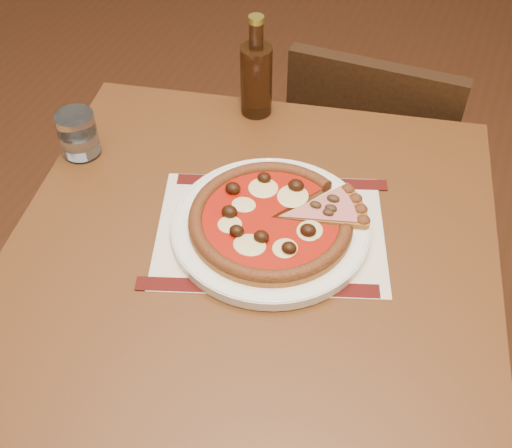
# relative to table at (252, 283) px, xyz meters

# --- Properties ---
(table) EXTENTS (0.94, 0.94, 0.75)m
(table) POSITION_rel_table_xyz_m (0.00, 0.00, 0.00)
(table) COLOR #562C14
(table) RESTS_ON ground
(chair_far) EXTENTS (0.38, 0.38, 0.81)m
(chair_far) POSITION_rel_table_xyz_m (0.08, 0.61, -0.19)
(chair_far) COLOR black
(chair_far) RESTS_ON ground
(placemat) EXTENTS (0.45, 0.38, 0.00)m
(placemat) POSITION_rel_table_xyz_m (0.02, 0.04, 0.10)
(placemat) COLOR beige
(placemat) RESTS_ON table
(plate) EXTENTS (0.33, 0.33, 0.02)m
(plate) POSITION_rel_table_xyz_m (0.02, 0.04, 0.11)
(plate) COLOR white
(plate) RESTS_ON placemat
(pizza) EXTENTS (0.27, 0.27, 0.04)m
(pizza) POSITION_rel_table_xyz_m (0.02, 0.04, 0.13)
(pizza) COLOR #9B6625
(pizza) RESTS_ON plate
(ham_slice) EXTENTS (0.14, 0.12, 0.02)m
(ham_slice) POSITION_rel_table_xyz_m (0.10, 0.11, 0.13)
(ham_slice) COLOR #9B6625
(ham_slice) RESTS_ON plate
(water_glass) EXTENTS (0.09, 0.09, 0.09)m
(water_glass) POSITION_rel_table_xyz_m (-0.39, 0.10, 0.14)
(water_glass) COLOR white
(water_glass) RESTS_ON table
(bottle) EXTENTS (0.06, 0.06, 0.21)m
(bottle) POSITION_rel_table_xyz_m (-0.13, 0.34, 0.18)
(bottle) COLOR #371E0D
(bottle) RESTS_ON table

